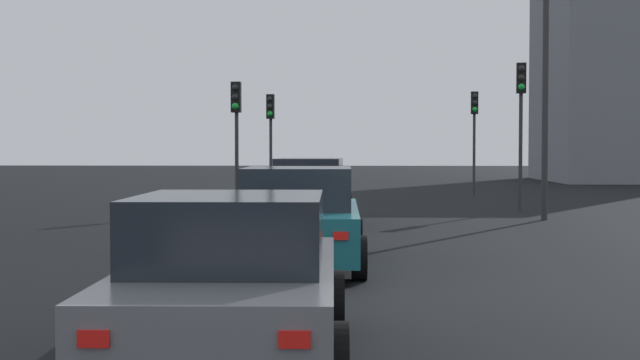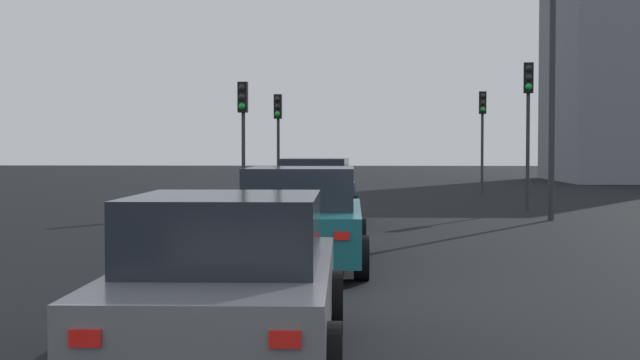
# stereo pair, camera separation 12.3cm
# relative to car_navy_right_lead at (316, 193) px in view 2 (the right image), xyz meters

# --- Properties ---
(ground_plane) EXTENTS (160.00, 160.00, 0.20)m
(ground_plane) POSITION_rel_car_navy_right_lead_xyz_m (-9.77, -1.66, -0.88)
(ground_plane) COLOR black
(car_navy_right_lead) EXTENTS (4.81, 2.08, 1.62)m
(car_navy_right_lead) POSITION_rel_car_navy_right_lead_xyz_m (0.00, 0.00, 0.00)
(car_navy_right_lead) COLOR #141E4C
(car_navy_right_lead) RESTS_ON ground_plane
(car_teal_right_second) EXTENTS (4.75, 2.13, 1.57)m
(car_teal_right_second) POSITION_rel_car_navy_right_lead_xyz_m (-7.66, -0.19, -0.02)
(car_teal_right_second) COLOR #19606B
(car_teal_right_second) RESTS_ON ground_plane
(car_grey_right_third) EXTENTS (4.30, 2.03, 1.48)m
(car_grey_right_third) POSITION_rel_car_navy_right_lead_xyz_m (-14.00, -0.02, -0.06)
(car_grey_right_third) COLOR slate
(car_grey_right_third) RESTS_ON ground_plane
(traffic_light_near_left) EXTENTS (0.32, 0.30, 4.40)m
(traffic_light_near_left) POSITION_rel_car_navy_right_lead_xyz_m (4.88, -6.05, 2.37)
(traffic_light_near_left) COLOR #2D2D30
(traffic_light_near_left) RESTS_ON ground_plane
(traffic_light_near_right) EXTENTS (0.32, 0.28, 4.13)m
(traffic_light_near_right) POSITION_rel_car_navy_right_lead_xyz_m (14.10, -5.94, 2.20)
(traffic_light_near_right) COLOR #2D2D30
(traffic_light_near_right) RESTS_ON ground_plane
(traffic_light_far_left) EXTENTS (0.32, 0.30, 3.85)m
(traffic_light_far_left) POSITION_rel_car_navy_right_lead_xyz_m (10.84, 1.99, 2.00)
(traffic_light_far_left) COLOR #2D2D30
(traffic_light_far_left) RESTS_ON ground_plane
(traffic_light_far_right) EXTENTS (0.32, 0.30, 3.82)m
(traffic_light_far_right) POSITION_rel_car_navy_right_lead_xyz_m (4.26, 2.38, 1.98)
(traffic_light_far_right) COLOR #2D2D30
(traffic_light_far_right) RESTS_ON ground_plane
(street_lamp_kerbside) EXTENTS (0.56, 0.36, 7.41)m
(street_lamp_kerbside) POSITION_rel_car_navy_right_lead_xyz_m (1.51, -6.03, 3.58)
(street_lamp_kerbside) COLOR #2D2D30
(street_lamp_kerbside) RESTS_ON ground_plane
(building_facade_left) EXTENTS (10.26, 7.20, 14.07)m
(building_facade_left) POSITION_rel_car_navy_right_lead_xyz_m (28.90, -15.66, 6.26)
(building_facade_left) COLOR slate
(building_facade_left) RESTS_ON ground_plane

